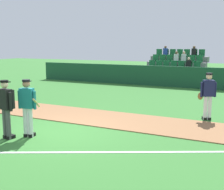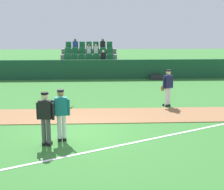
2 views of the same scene
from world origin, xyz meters
TOP-DOWN VIEW (x-y plane):
  - ground_plane at (0.00, 0.00)m, footprint 80.00×80.00m
  - infield_dirt_path at (0.00, 2.23)m, footprint 28.00×2.34m
  - foul_line_chalk at (3.00, -0.50)m, footprint 10.75×5.51m
  - dugout_fence at (0.00, 11.87)m, footprint 20.00×0.16m
  - stadium_bleachers at (0.01, 14.18)m, footprint 4.45×3.80m
  - batter_teal_jersey at (-0.60, -0.80)m, footprint 0.73×0.72m
  - umpire_home_plate at (-1.05, -1.19)m, footprint 0.58×0.35m
  - runner_navy_jersey at (3.92, 3.74)m, footprint 0.65×0.42m

SIDE VIEW (x-z plane):
  - ground_plane at x=0.00m, z-range 0.00..0.00m
  - foul_line_chalk at x=3.00m, z-range 0.00..0.01m
  - infield_dirt_path at x=0.00m, z-range 0.00..0.03m
  - dugout_fence at x=0.00m, z-range 0.00..1.38m
  - stadium_bleachers at x=0.01m, z-range -0.60..2.10m
  - runner_navy_jersey at x=3.92m, z-range 0.08..1.84m
  - batter_teal_jersey at x=-0.60m, z-range 0.09..1.85m
  - umpire_home_plate at x=-1.05m, z-range 0.12..1.88m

